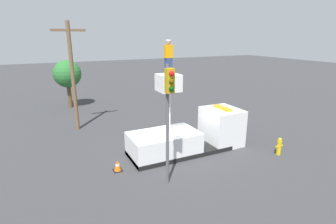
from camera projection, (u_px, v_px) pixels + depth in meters
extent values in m
plane|color=#38383A|center=(179.00, 152.00, 15.22)|extent=(120.00, 120.00, 0.00)
cube|color=black|center=(180.00, 150.00, 15.19)|extent=(5.84, 2.32, 0.24)
cube|color=white|center=(164.00, 144.00, 14.62)|extent=(3.84, 2.26, 1.34)
cube|color=white|center=(221.00, 126.00, 16.14)|extent=(2.00, 2.26, 2.24)
cube|color=black|center=(235.00, 117.00, 16.43)|extent=(0.03, 1.92, 0.89)
cube|color=orange|center=(222.00, 108.00, 15.80)|extent=(0.36, 1.36, 0.14)
cylinder|color=silver|center=(168.00, 111.00, 14.21)|extent=(0.22, 0.22, 2.43)
cube|color=white|center=(168.00, 83.00, 13.77)|extent=(1.11, 1.11, 0.90)
cube|color=navy|center=(168.00, 66.00, 13.53)|extent=(0.34, 0.26, 0.84)
cube|color=#F29E0C|center=(169.00, 51.00, 13.32)|extent=(0.40, 0.26, 0.66)
sphere|color=tan|center=(169.00, 42.00, 13.19)|extent=(0.23, 0.23, 0.23)
cylinder|color=white|center=(169.00, 40.00, 13.17)|extent=(0.26, 0.26, 0.09)
cylinder|color=#515156|center=(167.00, 127.00, 11.31)|extent=(0.14, 0.14, 5.40)
cube|color=#B79314|center=(170.00, 81.00, 10.56)|extent=(0.34, 0.28, 1.00)
sphere|color=red|center=(172.00, 74.00, 10.31)|extent=(0.22, 0.22, 0.22)
sphere|color=#503C07|center=(172.00, 81.00, 10.40)|extent=(0.22, 0.22, 0.22)
sphere|color=#083710|center=(172.00, 89.00, 10.49)|extent=(0.22, 0.22, 0.22)
cylinder|color=gold|center=(279.00, 148.00, 14.77)|extent=(0.25, 0.25, 0.85)
sphere|color=gold|center=(280.00, 140.00, 14.64)|extent=(0.21, 0.21, 0.21)
cylinder|color=gold|center=(277.00, 147.00, 14.67)|extent=(0.12, 0.10, 0.10)
cylinder|color=gold|center=(281.00, 146.00, 14.83)|extent=(0.12, 0.10, 0.10)
cube|color=black|center=(118.00, 170.00, 13.10)|extent=(0.45, 0.45, 0.03)
cone|color=orange|center=(118.00, 165.00, 13.03)|extent=(0.37, 0.37, 0.57)
cylinder|color=white|center=(117.00, 165.00, 13.02)|extent=(0.19, 0.19, 0.08)
cylinder|color=brown|center=(70.00, 95.00, 24.42)|extent=(0.36, 0.36, 2.29)
sphere|color=#286B2D|center=(67.00, 74.00, 23.85)|extent=(2.49, 2.49, 2.49)
cylinder|color=brown|center=(73.00, 78.00, 17.92)|extent=(0.26, 0.26, 7.44)
cube|color=brown|center=(68.00, 30.00, 17.05)|extent=(2.20, 0.16, 0.16)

